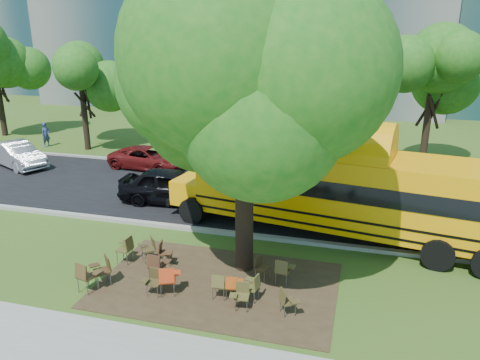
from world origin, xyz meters
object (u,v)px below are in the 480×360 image
(chair_7, at_px, (287,300))
(chair_11, at_px, (233,285))
(chair_6, at_px, (253,285))
(bg_car_silver, at_px, (17,155))
(chair_2, at_px, (168,278))
(chair_1, at_px, (157,264))
(chair_13, at_px, (283,269))
(chair_9, at_px, (150,247))
(chair_5, at_px, (241,293))
(chair_4, at_px, (220,283))
(chair_10, at_px, (164,251))
(chair_12, at_px, (261,266))
(chair_0, at_px, (86,274))
(bg_car_red, at_px, (148,158))
(black_car, at_px, (172,186))
(main_tree, at_px, (245,84))
(chair_8, at_px, (126,247))
(pedestrian_a, at_px, (46,135))
(chair_14, at_px, (103,268))
(school_bus, at_px, (350,190))
(chair_3, at_px, (154,279))

(chair_7, bearing_deg, chair_11, -134.30)
(chair_6, bearing_deg, bg_car_silver, 69.09)
(chair_2, bearing_deg, chair_1, 112.67)
(chair_13, height_order, bg_car_silver, bg_car_silver)
(chair_6, bearing_deg, chair_9, 80.27)
(chair_13, bearing_deg, chair_5, -112.21)
(chair_4, relative_size, chair_11, 1.07)
(chair_1, relative_size, chair_10, 1.13)
(chair_4, height_order, chair_12, chair_4)
(chair_10, xyz_separation_m, chair_11, (2.70, -1.36, -0.03))
(chair_0, xyz_separation_m, chair_10, (1.48, 2.11, -0.08))
(bg_car_red, bearing_deg, black_car, -138.45)
(main_tree, xyz_separation_m, chair_13, (1.37, -0.66, -5.31))
(bg_car_silver, bearing_deg, chair_11, -97.92)
(chair_8, bearing_deg, black_car, 10.97)
(main_tree, bearing_deg, chair_8, -170.38)
(chair_11, relative_size, bg_car_silver, 0.18)
(pedestrian_a, bearing_deg, chair_1, -117.21)
(chair_1, bearing_deg, bg_car_red, 120.71)
(chair_0, xyz_separation_m, chair_14, (0.26, 0.52, -0.01))
(chair_6, bearing_deg, pedestrian_a, 61.25)
(chair_13, relative_size, bg_car_silver, 0.20)
(chair_6, relative_size, chair_11, 1.07)
(main_tree, bearing_deg, chair_14, -151.25)
(chair_2, bearing_deg, chair_13, 3.98)
(school_bus, relative_size, chair_5, 16.49)
(chair_3, distance_m, chair_6, 2.85)
(chair_6, height_order, pedestrian_a, pedestrian_a)
(chair_1, xyz_separation_m, bg_car_silver, (-12.66, 9.26, 0.13))
(main_tree, height_order, chair_6, main_tree)
(chair_3, bearing_deg, chair_14, -5.35)
(chair_1, xyz_separation_m, pedestrian_a, (-14.10, 13.67, 0.22))
(main_tree, bearing_deg, chair_6, -67.48)
(school_bus, height_order, chair_2, school_bus)
(black_car, bearing_deg, chair_3, -164.15)
(chair_3, distance_m, chair_7, 3.84)
(chair_12, distance_m, chair_14, 4.69)
(chair_4, bearing_deg, bg_car_silver, 144.55)
(chair_9, bearing_deg, school_bus, -99.59)
(chair_8, height_order, chair_9, chair_8)
(chair_6, distance_m, pedestrian_a, 22.12)
(chair_9, distance_m, chair_12, 3.81)
(chair_13, xyz_separation_m, bg_car_silver, (-16.36, 8.47, 0.18))
(chair_3, bearing_deg, pedestrian_a, -46.76)
(main_tree, xyz_separation_m, chair_6, (0.72, -1.74, -5.32))
(school_bus, bearing_deg, bg_car_red, 160.11)
(chair_5, bearing_deg, chair_4, -31.41)
(school_bus, xyz_separation_m, chair_11, (-2.88, -5.16, -1.33))
(school_bus, distance_m, chair_11, 6.05)
(chair_3, relative_size, bg_car_red, 0.19)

